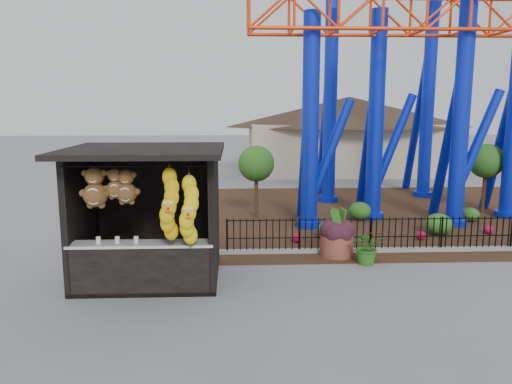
{
  "coord_description": "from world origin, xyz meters",
  "views": [
    {
      "loc": [
        -0.99,
        -10.29,
        4.04
      ],
      "look_at": [
        -0.47,
        1.5,
        2.0
      ],
      "focal_mm": 35.0,
      "sensor_mm": 36.0,
      "label": 1
    }
  ],
  "objects_px": {
    "roller_coaster": "(402,39)",
    "terracotta_planter": "(337,246)",
    "potted_plant": "(368,246)",
    "prize_booth": "(147,218)"
  },
  "relations": [
    {
      "from": "terracotta_planter",
      "to": "potted_plant",
      "type": "xyz_separation_m",
      "value": [
        0.66,
        -0.7,
        0.17
      ]
    },
    {
      "from": "prize_booth",
      "to": "potted_plant",
      "type": "height_order",
      "value": "prize_booth"
    },
    {
      "from": "roller_coaster",
      "to": "terracotta_planter",
      "type": "height_order",
      "value": "roller_coaster"
    },
    {
      "from": "roller_coaster",
      "to": "terracotta_planter",
      "type": "bearing_deg",
      "value": -121.11
    },
    {
      "from": "roller_coaster",
      "to": "terracotta_planter",
      "type": "relative_size",
      "value": 12.39
    },
    {
      "from": "prize_booth",
      "to": "roller_coaster",
      "type": "height_order",
      "value": "roller_coaster"
    },
    {
      "from": "prize_booth",
      "to": "terracotta_planter",
      "type": "relative_size",
      "value": 3.94
    },
    {
      "from": "potted_plant",
      "to": "roller_coaster",
      "type": "bearing_deg",
      "value": 73.3
    },
    {
      "from": "prize_booth",
      "to": "roller_coaster",
      "type": "relative_size",
      "value": 0.32
    },
    {
      "from": "prize_booth",
      "to": "terracotta_planter",
      "type": "bearing_deg",
      "value": 20.78
    }
  ]
}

